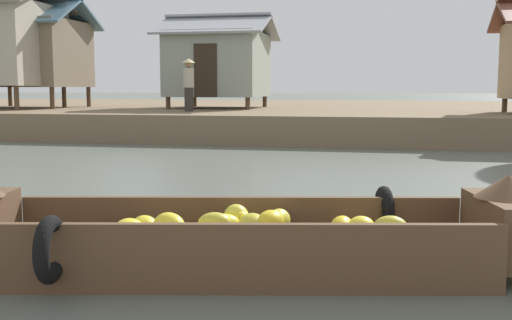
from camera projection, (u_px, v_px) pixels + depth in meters
The scene contains 6 objects.
ground_plane at pixel (338, 188), 9.72m from camera, with size 300.00×300.00×0.00m, color #596056.
riverbank_strip at pixel (366, 115), 25.61m from camera, with size 160.00×20.00×0.82m, color #756047.
banana_boat at pixel (239, 238), 5.29m from camera, with size 5.16×2.42×0.85m.
stilt_house_mid_left at pixel (28, 52), 22.96m from camera, with size 4.53×3.62×4.05m.
stilt_house_mid_right at pixel (219, 63), 22.49m from camera, with size 3.94×4.00×3.39m.
vendor_person at pixel (189, 82), 19.38m from camera, with size 0.44×0.44×1.66m.
Camera 1 is at (0.64, 0.33, 1.59)m, focal length 43.23 mm.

